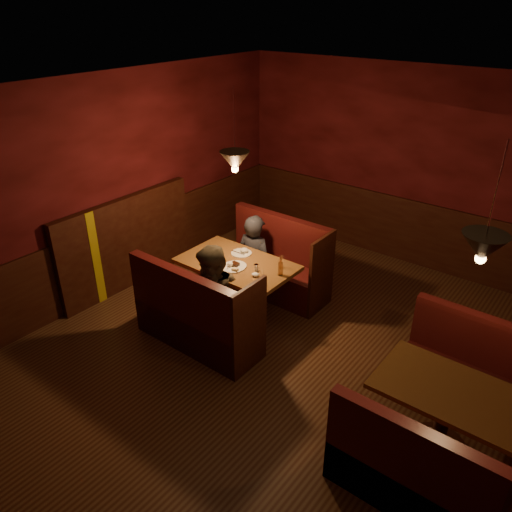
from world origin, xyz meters
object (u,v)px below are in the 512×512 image
Objects in this scene: main_bench_far at (277,268)px; main_table at (238,275)px; second_table at (446,404)px; second_bench_near at (413,479)px; second_bench_far at (471,379)px; main_bench_near at (195,322)px; diner_b at (215,283)px; diner_a at (255,243)px.

main_table is at bearing -91.11° from main_bench_far.
second_bench_near reaches higher than second_table.
main_bench_near is at bearing -160.26° from second_bench_far.
second_bench_far and second_bench_near have the same top height.
main_bench_far is at bearing 143.67° from second_bench_near.
diner_b is (-2.70, 0.69, 0.48)m from second_bench_near.
diner_a is at bearing -134.75° from main_bench_far.
main_table is at bearing 91.11° from main_bench_near.
diner_a is (-0.21, 1.40, 0.41)m from main_bench_near.
second_bench_near is at bearing -90.00° from second_bench_far.
second_table is (2.79, 0.28, 0.17)m from main_bench_near.
second_table is (2.81, -0.53, -0.07)m from main_table.
second_bench_far is at bearing 87.80° from second_table.
diner_a is (-3.03, 1.86, 0.44)m from second_bench_near.
second_bench_near is at bearing -29.35° from diner_b.
main_bench_near is 1.05× the size of diner_a.
main_table reaches higher than second_bench_far.
main_table is 2.86m from second_bench_far.
main_table is at bearing 155.93° from second_bench_near.
second_bench_far is at bearing 1.11° from diner_b.
main_bench_near is at bearing -90.00° from main_bench_far.
main_bench_near reaches higher than main_table.
second_bench_far is 3.09m from diner_a.
second_bench_far is 2.85m from diner_b.
main_table is 0.84m from main_bench_far.
main_bench_far is at bearing 154.38° from second_table.
main_table is 1.05× the size of second_bench_near.
diner_b reaches higher than second_table.
diner_a is 0.95× the size of diner_b.
main_bench_near is 3.00m from second_bench_far.
diner_b is at bearing 62.17° from main_bench_near.
main_bench_far reaches higher than second_table.
second_bench_near is at bearing -24.07° from main_table.
main_bench_near is 0.52m from diner_b.
second_bench_far reaches higher than second_table.
main_table reaches higher than second_bench_near.
main_bench_near reaches higher than second_bench_near.
main_bench_far is at bearing 167.90° from second_bench_far.
diner_b is at bearing -163.90° from second_bench_far.
diner_b is at bearing 165.64° from second_bench_near.
diner_b reaches higher than second_bench_near.
second_table is at bearing -10.73° from main_table.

